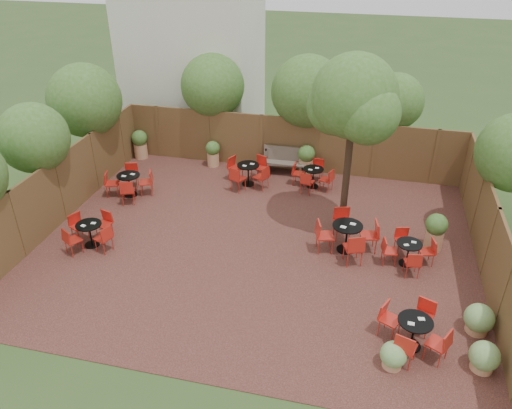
# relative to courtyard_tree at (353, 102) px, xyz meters

# --- Properties ---
(ground) EXTENTS (80.00, 80.00, 0.00)m
(ground) POSITION_rel_courtyard_tree_xyz_m (-2.25, -1.60, -3.80)
(ground) COLOR #354F23
(ground) RESTS_ON ground
(courtyard_paving) EXTENTS (12.00, 10.00, 0.02)m
(courtyard_paving) POSITION_rel_courtyard_tree_xyz_m (-2.25, -1.60, -3.79)
(courtyard_paving) COLOR #3D1E18
(courtyard_paving) RESTS_ON ground
(fence_back) EXTENTS (12.00, 0.08, 2.00)m
(fence_back) POSITION_rel_courtyard_tree_xyz_m (-2.25, 3.40, -2.80)
(fence_back) COLOR brown
(fence_back) RESTS_ON ground
(fence_left) EXTENTS (0.08, 10.00, 2.00)m
(fence_left) POSITION_rel_courtyard_tree_xyz_m (-8.25, -1.60, -2.80)
(fence_left) COLOR brown
(fence_left) RESTS_ON ground
(fence_right) EXTENTS (0.08, 10.00, 2.00)m
(fence_right) POSITION_rel_courtyard_tree_xyz_m (3.75, -1.60, -2.80)
(fence_right) COLOR brown
(fence_right) RESTS_ON ground
(neighbour_building) EXTENTS (5.00, 4.00, 8.00)m
(neighbour_building) POSITION_rel_courtyard_tree_xyz_m (-6.75, 6.40, 0.20)
(neighbour_building) COLOR silver
(neighbour_building) RESTS_ON ground
(overhang_foliage) EXTENTS (15.49, 10.37, 2.55)m
(overhang_foliage) POSITION_rel_courtyard_tree_xyz_m (-4.13, 1.66, -1.12)
(overhang_foliage) COLOR #37601F
(overhang_foliage) RESTS_ON ground
(courtyard_tree) EXTENTS (2.53, 2.43, 5.09)m
(courtyard_tree) POSITION_rel_courtyard_tree_xyz_m (0.00, 0.00, 0.00)
(courtyard_tree) COLOR black
(courtyard_tree) RESTS_ON courtyard_paving
(park_bench_left) EXTENTS (1.41, 0.54, 0.85)m
(park_bench_left) POSITION_rel_courtyard_tree_xyz_m (-2.24, 3.02, -3.35)
(park_bench_left) COLOR brown
(park_bench_left) RESTS_ON courtyard_paving
(park_bench_right) EXTENTS (1.55, 0.50, 0.96)m
(park_bench_right) POSITION_rel_courtyard_tree_xyz_m (-2.32, 3.03, -3.29)
(park_bench_right) COLOR brown
(park_bench_right) RESTS_ON courtyard_paving
(bistro_tables) EXTENTS (10.39, 8.28, 0.94)m
(bistro_tables) POSITION_rel_courtyard_tree_xyz_m (-2.05, -0.86, -3.36)
(bistro_tables) COLOR black
(bistro_tables) RESTS_ON courtyard_paving
(planters) EXTENTS (11.06, 4.39, 1.10)m
(planters) POSITION_rel_courtyard_tree_xyz_m (-2.76, 2.05, -3.21)
(planters) COLOR tan
(planters) RESTS_ON courtyard_paving
(low_shrubs) EXTENTS (2.42, 2.06, 0.70)m
(low_shrubs) POSITION_rel_courtyard_tree_xyz_m (2.85, -4.54, -3.47)
(low_shrubs) COLOR tan
(low_shrubs) RESTS_ON courtyard_paving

